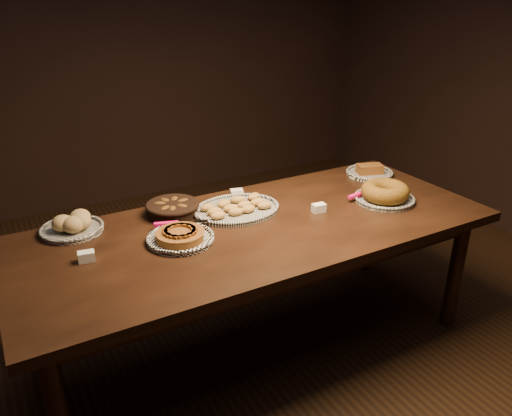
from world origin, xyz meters
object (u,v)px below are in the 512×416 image
apple_tart_plate (180,237)px  bundt_cake_plate (385,194)px  buffet_table (259,238)px  madeleine_platter (237,208)px

apple_tart_plate → bundt_cake_plate: 1.17m
buffet_table → madeleine_platter: madeleine_platter is taller
madeleine_platter → bundt_cake_plate: size_ratio=1.31×
buffet_table → apple_tart_plate: size_ratio=6.95×
apple_tart_plate → bundt_cake_plate: size_ratio=0.97×
buffet_table → bundt_cake_plate: bundt_cake_plate is taller
apple_tart_plate → madeleine_platter: (0.39, 0.17, -0.00)m
buffet_table → bundt_cake_plate: 0.78m
madeleine_platter → bundt_cake_plate: bearing=-23.6°
apple_tart_plate → madeleine_platter: 0.42m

